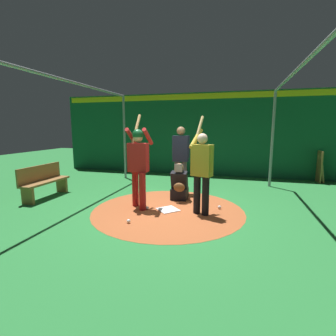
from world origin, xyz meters
TOP-DOWN VIEW (x-y plane):
  - ground_plane at (0.00, 0.00)m, footprint 27.19×27.19m
  - dirt_circle at (0.00, 0.00)m, footprint 3.34×3.34m
  - home_plate at (0.00, 0.00)m, footprint 0.59×0.59m
  - batter at (0.01, -0.68)m, footprint 0.68×0.49m
  - catcher at (-0.86, 0.06)m, footprint 0.58×0.40m
  - umpire at (-1.53, -0.06)m, footprint 0.23×0.49m
  - visitor at (0.05, 0.74)m, footprint 0.64×0.51m
  - back_wall at (-4.43, 0.00)m, footprint 0.22×11.19m
  - cage_frame at (0.00, 0.00)m, footprint 6.13×4.98m
  - bat_rack at (-4.19, 4.12)m, footprint 0.70×0.20m
  - bench at (-0.11, -3.39)m, footprint 1.44×0.36m
  - baseball_0 at (0.10, -0.45)m, footprint 0.07×0.07m
  - baseball_1 at (0.95, -0.52)m, footprint 0.07×0.07m
  - baseball_2 at (-0.38, 1.10)m, footprint 0.07×0.07m

SIDE VIEW (x-z plane):
  - ground_plane at x=0.00m, z-range 0.00..0.00m
  - dirt_circle at x=0.00m, z-range 0.00..0.01m
  - home_plate at x=0.00m, z-range 0.01..0.02m
  - baseball_0 at x=0.10m, z-range 0.01..0.08m
  - baseball_1 at x=0.95m, z-range 0.01..0.08m
  - baseball_2 at x=-0.38m, z-range 0.01..0.08m
  - catcher at x=-0.86m, z-range -0.10..0.84m
  - bench at x=-0.11m, z-range 0.01..0.86m
  - bat_rack at x=-4.19m, z-range -0.03..1.02m
  - visitor at x=0.05m, z-range -0.05..2.02m
  - umpire at x=-1.53m, z-range 0.12..1.96m
  - batter at x=0.01m, z-range 0.03..2.15m
  - back_wall at x=-4.43m, z-range 0.01..3.11m
  - cage_frame at x=0.00m, z-range 0.63..3.55m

